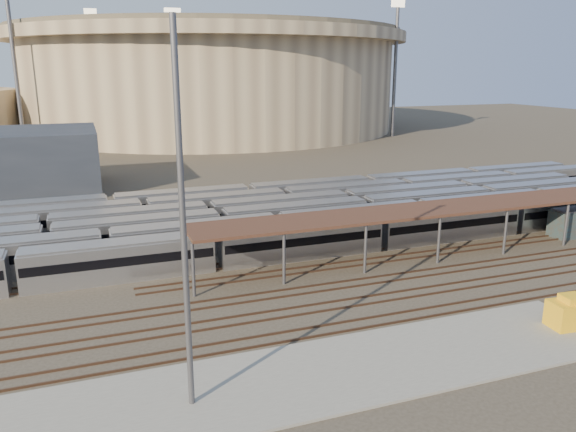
# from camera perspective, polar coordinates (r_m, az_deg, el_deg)

# --- Properties ---
(ground) EXTENTS (420.00, 420.00, 0.00)m
(ground) POSITION_cam_1_polar(r_m,az_deg,el_deg) (52.38, -0.51, -7.49)
(ground) COLOR #383026
(ground) RESTS_ON ground
(apron) EXTENTS (50.00, 9.00, 0.20)m
(apron) POSITION_cam_1_polar(r_m,az_deg,el_deg) (38.20, 0.02, -16.44)
(apron) COLOR gray
(apron) RESTS_ON ground
(subway_trains) EXTENTS (125.55, 23.90, 3.60)m
(subway_trains) POSITION_cam_1_polar(r_m,az_deg,el_deg) (68.99, -4.42, -0.39)
(subway_trains) COLOR silver
(subway_trains) RESTS_ON ground
(inspection_shed) EXTENTS (60.30, 6.00, 5.30)m
(inspection_shed) POSITION_cam_1_polar(r_m,az_deg,el_deg) (64.42, 16.98, 0.81)
(inspection_shed) COLOR #56565B
(inspection_shed) RESTS_ON ground
(empty_tracks) EXTENTS (170.00, 9.62, 0.18)m
(empty_tracks) POSITION_cam_1_polar(r_m,az_deg,el_deg) (48.05, 1.52, -9.53)
(empty_tracks) COLOR #4C3323
(empty_tracks) RESTS_ON ground
(stadium) EXTENTS (124.00, 124.00, 32.50)m
(stadium) POSITION_cam_1_polar(r_m,az_deg,el_deg) (190.16, -7.86, 13.76)
(stadium) COLOR tan
(stadium) RESTS_ON ground
(floodlight_0) EXTENTS (4.00, 1.00, 38.40)m
(floodlight_0) POSITION_cam_1_polar(r_m,az_deg,el_deg) (156.21, -26.02, 13.74)
(floodlight_0) COLOR #56565B
(floodlight_0) RESTS_ON ground
(floodlight_2) EXTENTS (4.00, 1.00, 38.40)m
(floodlight_2) POSITION_cam_1_polar(r_m,az_deg,el_deg) (169.23, 10.84, 14.92)
(floodlight_2) COLOR #56565B
(floodlight_2) RESTS_ON ground
(floodlight_3) EXTENTS (4.00, 1.00, 38.40)m
(floodlight_3) POSITION_cam_1_polar(r_m,az_deg,el_deg) (205.70, -19.04, 14.35)
(floodlight_3) COLOR #56565B
(floodlight_3) RESTS_ON ground
(yard_light_pole) EXTENTS (0.81, 0.36, 22.65)m
(yard_light_pole) POSITION_cam_1_polar(r_m,az_deg,el_deg) (31.75, -10.62, -0.63)
(yard_light_pole) COLOR #56565B
(yard_light_pole) RESTS_ON apron
(yellow_equipment) EXTENTS (3.50, 2.37, 2.08)m
(yellow_equipment) POSITION_cam_1_polar(r_m,az_deg,el_deg) (49.81, 26.76, -8.87)
(yellow_equipment) COLOR #EEAD16
(yellow_equipment) RESTS_ON apron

